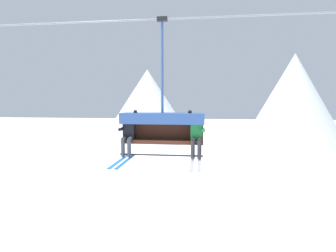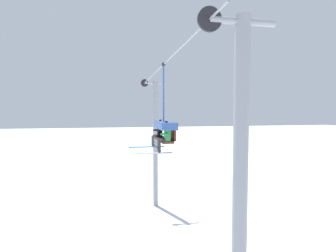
{
  "view_description": "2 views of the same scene",
  "coord_description": "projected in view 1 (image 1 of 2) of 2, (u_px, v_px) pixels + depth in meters",
  "views": [
    {
      "loc": [
        2.25,
        -8.04,
        7.09
      ],
      "look_at": [
        1.33,
        -0.64,
        6.4
      ],
      "focal_mm": 28.0,
      "sensor_mm": 36.0,
      "label": 1
    },
    {
      "loc": [
        12.67,
        -2.86,
        7.29
      ],
      "look_at": [
        1.24,
        -0.61,
        6.59
      ],
      "focal_mm": 28.0,
      "sensor_mm": 36.0,
      "label": 2
    }
  ],
  "objects": [
    {
      "name": "mountain_peak_west",
      "position": [
        148.0,
        105.0,
        48.13
      ],
      "size": [
        16.97,
        16.97,
        12.93
      ],
      "color": "white",
      "rests_on": "ground_plane"
    },
    {
      "name": "chairlift_chair",
      "position": [
        163.0,
        122.0,
        7.41
      ],
      "size": [
        2.33,
        0.74,
        3.75
      ],
      "color": "#512819"
    },
    {
      "name": "skier_green",
      "position": [
        196.0,
        134.0,
        7.11
      ],
      "size": [
        0.48,
        1.7,
        1.34
      ],
      "color": "#23843D"
    },
    {
      "name": "mountain_peak_central",
      "position": [
        293.0,
        99.0,
        43.28
      ],
      "size": [
        16.07,
        16.07,
        14.94
      ],
      "color": "silver",
      "rests_on": "ground_plane"
    },
    {
      "name": "skier_black",
      "position": [
        128.0,
        133.0,
        7.34
      ],
      "size": [
        0.48,
        1.7,
        1.34
      ],
      "color": "black"
    },
    {
      "name": "lift_cable",
      "position": [
        123.0,
        21.0,
        7.21
      ],
      "size": [
        15.81,
        0.05,
        0.05
      ],
      "color": "gray"
    }
  ]
}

